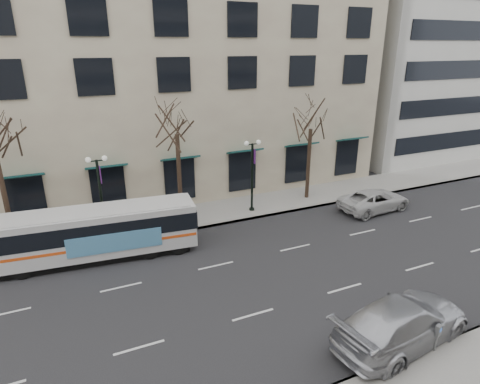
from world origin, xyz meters
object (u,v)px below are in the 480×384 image
tree_far_right (311,116)px  white_pickup (374,200)px  lamp_post_left (101,193)px  tree_far_mid (176,119)px  pay_station (438,333)px  silver_car (403,322)px  lamp_post_right (252,173)px  city_bus (99,232)px

tree_far_right → white_pickup: 7.57m
lamp_post_left → tree_far_right: bearing=2.3°
tree_far_right → lamp_post_left: (-14.99, -0.60, -3.48)m
tree_far_right → lamp_post_left: tree_far_right is taller
tree_far_mid → pay_station: bearing=-71.6°
lamp_post_left → silver_car: size_ratio=0.82×
lamp_post_right → silver_car: 14.54m
white_pickup → pay_station: size_ratio=4.65×
city_bus → lamp_post_left: bearing=83.0°
tree_far_right → pay_station: bearing=-106.1°
tree_far_mid → city_bus: bearing=-151.4°
tree_far_right → lamp_post_left: size_ratio=1.55×
silver_car → pay_station: silver_car is taller
tree_far_mid → silver_car: 16.82m
lamp_post_left → pay_station: size_ratio=4.45×
silver_car → lamp_post_right: bearing=-9.1°
lamp_post_right → white_pickup: (8.19, -3.27, -2.19)m
tree_far_right → lamp_post_left: 15.40m
silver_car → pay_station: size_ratio=5.42×
lamp_post_right → silver_car: lamp_post_right is taller
lamp_post_right → white_pickup: size_ratio=0.96×
silver_car → pay_station: bearing=-157.2°
tree_far_right → city_bus: 16.54m
lamp_post_right → pay_station: lamp_post_right is taller
city_bus → silver_car: (10.22, -11.99, -0.67)m
silver_car → tree_far_right: bearing=-27.4°
pay_station → white_pickup: bearing=43.0°
tree_far_right → silver_car: bearing=-109.5°
silver_car → white_pickup: silver_car is taller
lamp_post_left → white_pickup: size_ratio=0.96×
city_bus → tree_far_mid: bearing=34.1°
tree_far_right → white_pickup: bearing=-50.4°
lamp_post_left → city_bus: bearing=-102.5°
tree_far_mid → tree_far_right: (10.00, -0.00, -0.48)m
city_bus → pay_station: 17.03m
lamp_post_left → silver_car: lamp_post_left is taller
lamp_post_right → silver_car: (-0.31, -14.40, -2.02)m
tree_far_mid → city_bus: size_ratio=0.78×
city_bus → pay_station: (10.87, -13.09, -0.59)m
tree_far_mid → tree_far_right: tree_far_mid is taller
white_pickup → tree_far_right: bearing=35.5°
city_bus → pay_station: city_bus is taller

